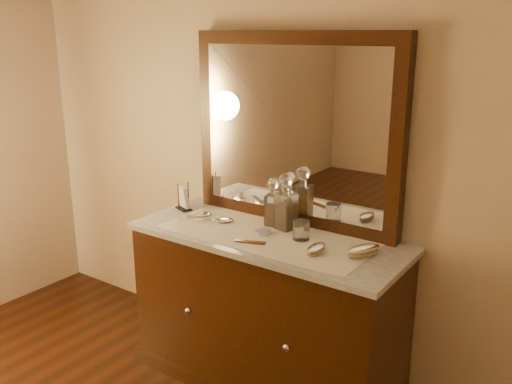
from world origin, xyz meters
TOP-DOWN VIEW (x-y plane):
  - dresser_cabinet at (0.00, 1.96)m, footprint 1.40×0.55m
  - dresser_plinth at (0.00, 1.96)m, footprint 1.46×0.59m
  - knob_left at (-0.30, 1.67)m, footprint 0.04×0.04m
  - knob_right at (0.30, 1.67)m, footprint 0.04×0.04m
  - marble_top at (0.00, 1.96)m, footprint 1.44×0.59m
  - mirror_frame at (0.00, 2.20)m, footprint 1.20×0.08m
  - mirror_glass at (0.00, 2.17)m, footprint 1.06×0.01m
  - lace_runner at (0.00, 1.94)m, footprint 1.10×0.45m
  - pin_dish at (-0.02, 1.95)m, footprint 0.11×0.11m
  - comb at (0.00, 1.80)m, footprint 0.15×0.08m
  - napkin_rack at (-0.63, 2.02)m, footprint 0.12×0.10m
  - decanter_left at (-0.05, 2.08)m, footprint 0.09×0.09m
  - decanter_right at (0.04, 2.07)m, footprint 0.11×0.11m
  - brush_near at (0.33, 1.88)m, footprint 0.07×0.14m
  - brush_far at (0.52, 1.97)m, footprint 0.15×0.19m
  - hand_mirror_outer at (-0.46, 1.97)m, footprint 0.14×0.19m
  - hand_mirror_inner at (-0.31, 1.97)m, footprint 0.20×0.16m
  - tumblers at (0.18, 1.99)m, footprint 0.08×0.08m

SIDE VIEW (x-z plane):
  - dresser_plinth at x=0.00m, z-range 0.00..0.08m
  - dresser_cabinet at x=0.00m, z-range 0.00..0.82m
  - knob_left at x=-0.30m, z-range 0.43..0.47m
  - knob_right at x=0.30m, z-range 0.43..0.47m
  - marble_top at x=0.00m, z-range 0.82..0.85m
  - lace_runner at x=0.00m, z-range 0.85..0.85m
  - comb at x=0.00m, z-range 0.85..0.86m
  - pin_dish at x=-0.02m, z-range 0.85..0.87m
  - hand_mirror_outer at x=-0.46m, z-range 0.85..0.87m
  - hand_mirror_inner at x=-0.31m, z-range 0.85..0.87m
  - brush_near at x=0.33m, z-range 0.85..0.89m
  - brush_far at x=0.52m, z-range 0.85..0.90m
  - tumblers at x=0.18m, z-range 0.85..0.95m
  - napkin_rack at x=-0.63m, z-range 0.83..0.99m
  - decanter_left at x=-0.05m, z-range 0.82..1.08m
  - decanter_right at x=0.04m, z-range 0.82..1.12m
  - mirror_frame at x=0.00m, z-range 0.85..1.85m
  - mirror_glass at x=0.00m, z-range 0.92..1.78m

